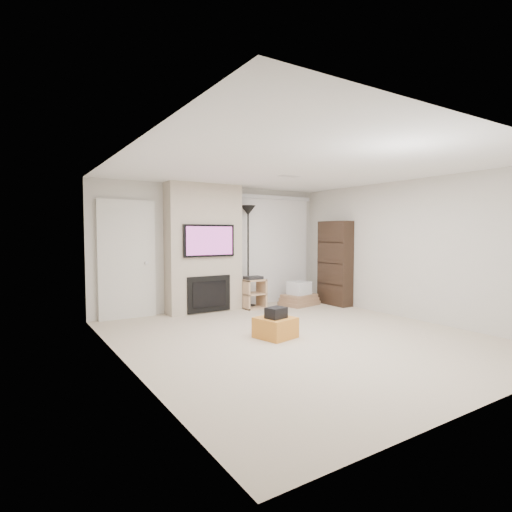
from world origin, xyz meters
TOP-DOWN VIEW (x-y plane):
  - floor at (0.00, 0.00)m, footprint 5.00×5.50m
  - ceiling at (0.00, 0.00)m, footprint 5.00×5.50m
  - wall_back at (0.00, 2.75)m, footprint 5.00×0.00m
  - wall_front at (0.00, -2.75)m, footprint 5.00×0.00m
  - wall_left at (-2.50, 0.00)m, footprint 0.00×5.50m
  - wall_right at (2.50, 0.00)m, footprint 0.00×5.50m
  - hvac_vent at (0.40, 0.80)m, footprint 0.35×0.18m
  - ottoman at (-0.32, 0.17)m, footprint 0.60×0.60m
  - black_bag at (-0.34, 0.12)m, footprint 0.32×0.28m
  - fireplace_wall at (-0.35, 2.54)m, footprint 1.50×0.47m
  - entry_door at (-1.80, 2.71)m, footprint 1.02×0.11m
  - vertical_blinds at (1.40, 2.70)m, footprint 1.98×0.10m
  - floor_lamp at (0.63, 2.50)m, footprint 0.31×0.31m
  - av_stand at (0.63, 2.30)m, footprint 0.45×0.38m
  - box_stack at (1.66, 2.08)m, footprint 0.85×0.70m
  - bookshelf at (2.34, 1.71)m, footprint 0.30×0.80m

SIDE VIEW (x-z plane):
  - floor at x=0.00m, z-range 0.00..0.00m
  - ottoman at x=-0.32m, z-range 0.00..0.30m
  - box_stack at x=1.66m, z-range -0.06..0.45m
  - av_stand at x=0.63m, z-range 0.02..0.68m
  - black_bag at x=-0.34m, z-range 0.30..0.46m
  - bookshelf at x=2.34m, z-range 0.00..1.80m
  - entry_door at x=-1.80m, z-range -0.02..2.12m
  - fireplace_wall at x=-0.35m, z-range -0.01..2.49m
  - wall_back at x=0.00m, z-range 0.00..2.50m
  - wall_front at x=0.00m, z-range 0.00..2.50m
  - wall_left at x=-2.50m, z-range 0.00..2.50m
  - wall_right at x=2.50m, z-range 0.00..2.50m
  - vertical_blinds at x=1.40m, z-range 0.09..2.46m
  - floor_lamp at x=0.63m, z-range 0.61..2.72m
  - hvac_vent at x=0.40m, z-range 2.49..2.50m
  - ceiling at x=0.00m, z-range 2.50..2.50m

